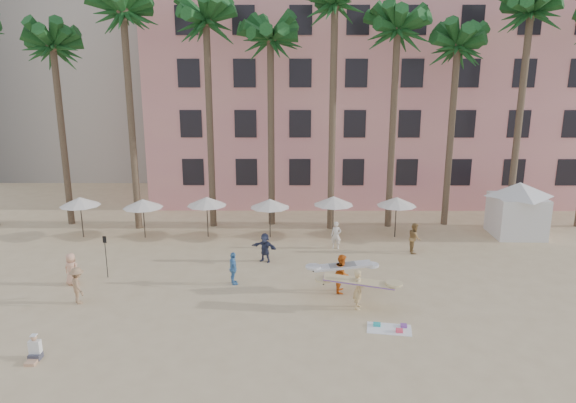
% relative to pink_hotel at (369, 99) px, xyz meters
% --- Properties ---
extents(ground, '(120.00, 120.00, 0.00)m').
position_rel_pink_hotel_xyz_m(ground, '(-7.00, -26.00, -8.00)').
color(ground, '#D1B789').
rests_on(ground, ground).
extents(pink_hotel, '(35.00, 14.00, 16.00)m').
position_rel_pink_hotel_xyz_m(pink_hotel, '(0.00, 0.00, 0.00)').
color(pink_hotel, '#F5A295').
rests_on(pink_hotel, ground).
extents(palm_row, '(44.40, 5.40, 16.30)m').
position_rel_pink_hotel_xyz_m(palm_row, '(-6.49, -11.00, 4.97)').
color(palm_row, brown).
rests_on(palm_row, ground).
extents(umbrella_row, '(22.50, 2.70, 2.73)m').
position_rel_pink_hotel_xyz_m(umbrella_row, '(-10.00, -13.50, -5.67)').
color(umbrella_row, '#332B23').
rests_on(umbrella_row, ground).
extents(cabana, '(4.61, 4.61, 3.50)m').
position_rel_pink_hotel_xyz_m(cabana, '(7.85, -12.99, -5.93)').
color(cabana, silver).
rests_on(cabana, ground).
extents(beach_towel, '(1.94, 1.28, 0.14)m').
position_rel_pink_hotel_xyz_m(beach_towel, '(-2.58, -25.60, -7.97)').
color(beach_towel, white).
rests_on(beach_towel, ground).
extents(carrier_yellow, '(3.17, 1.18, 1.82)m').
position_rel_pink_hotel_xyz_m(carrier_yellow, '(-3.68, -23.66, -6.98)').
color(carrier_yellow, '#D6B578').
rests_on(carrier_yellow, ground).
extents(carrier_white, '(2.85, 1.01, 1.86)m').
position_rel_pink_hotel_xyz_m(carrier_white, '(-4.23, -21.86, -7.01)').
color(carrier_white, orange).
rests_on(carrier_white, ground).
extents(beachgoers, '(18.89, 8.46, 1.78)m').
position_rel_pink_hotel_xyz_m(beachgoers, '(-9.41, -19.45, -7.16)').
color(beachgoers, '#A37B57').
rests_on(beachgoers, ground).
extents(paddle, '(0.18, 0.04, 2.23)m').
position_rel_pink_hotel_xyz_m(paddle, '(-16.12, -20.18, -6.59)').
color(paddle, black).
rests_on(paddle, ground).
extents(seated_man, '(0.42, 0.73, 0.95)m').
position_rel_pink_hotel_xyz_m(seated_man, '(-16.09, -27.96, -7.67)').
color(seated_man, '#3F3F4C').
rests_on(seated_man, ground).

